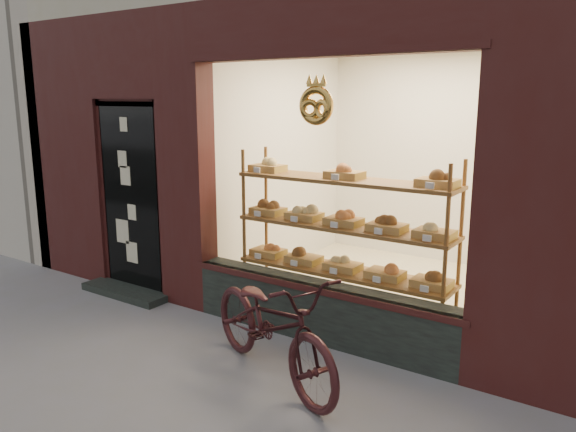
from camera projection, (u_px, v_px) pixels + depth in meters
The scene contains 2 objects.
display_shelf at pixel (343, 243), 5.43m from camera, with size 2.20×0.45×1.70m.
bicycle at pixel (272, 324), 4.44m from camera, with size 0.61×1.75×0.92m, color #321316.
Camera 1 is at (2.96, -2.10, 2.23)m, focal length 35.00 mm.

